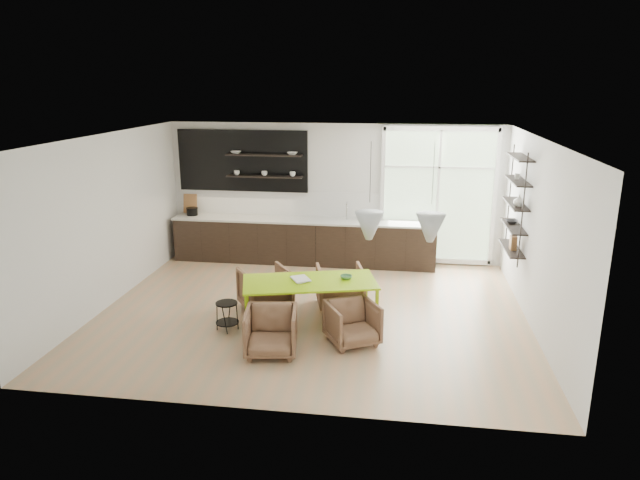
{
  "coord_description": "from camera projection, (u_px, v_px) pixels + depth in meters",
  "views": [
    {
      "loc": [
        1.4,
        -8.76,
        3.74
      ],
      "look_at": [
        0.05,
        0.6,
        1.09
      ],
      "focal_mm": 32.0,
      "sensor_mm": 36.0,
      "label": 1
    }
  ],
  "objects": [
    {
      "name": "armchair_front_left",
      "position": [
        271.0,
        331.0,
        8.02
      ],
      "size": [
        0.81,
        0.83,
        0.67
      ],
      "primitive_type": "imported",
      "rotation": [
        0.0,
        0.0,
        0.14
      ],
      "color": "brown",
      "rests_on": "ground"
    },
    {
      "name": "dining_table",
      "position": [
        310.0,
        284.0,
        8.83
      ],
      "size": [
        2.22,
        1.42,
        0.75
      ],
      "rotation": [
        0.0,
        0.0,
        0.26
      ],
      "color": "#93CC09",
      "rests_on": "ground"
    },
    {
      "name": "right_shelving",
      "position": [
        516.0,
        207.0,
        9.76
      ],
      "size": [
        0.26,
        1.22,
        1.9
      ],
      "color": "black",
      "rests_on": "ground"
    },
    {
      "name": "wire_stool",
      "position": [
        227.0,
        312.0,
        8.79
      ],
      "size": [
        0.36,
        0.36,
        0.45
      ],
      "rotation": [
        0.0,
        0.0,
        0.08
      ],
      "color": "black",
      "rests_on": "ground"
    },
    {
      "name": "armchair_back_right",
      "position": [
        340.0,
        287.0,
        9.69
      ],
      "size": [
        0.93,
        0.95,
        0.71
      ],
      "primitive_type": "imported",
      "rotation": [
        0.0,
        0.0,
        3.39
      ],
      "color": "brown",
      "rests_on": "ground"
    },
    {
      "name": "table_bowl",
      "position": [
        346.0,
        277.0,
        8.91
      ],
      "size": [
        0.25,
        0.25,
        0.06
      ],
      "primitive_type": "imported",
      "rotation": [
        0.0,
        0.0,
        0.58
      ],
      "color": "#528E5A",
      "rests_on": "dining_table"
    },
    {
      "name": "kitchen_run",
      "position": [
        299.0,
        235.0,
        12.05
      ],
      "size": [
        5.54,
        0.69,
        2.75
      ],
      "color": "black",
      "rests_on": "ground"
    },
    {
      "name": "armchair_back_left",
      "position": [
        265.0,
        289.0,
        9.6
      ],
      "size": [
        1.08,
        1.08,
        0.72
      ],
      "primitive_type": "imported",
      "rotation": [
        0.0,
        0.0,
        3.74
      ],
      "color": "brown",
      "rests_on": "ground"
    },
    {
      "name": "table_book",
      "position": [
        293.0,
        280.0,
        8.81
      ],
      "size": [
        0.38,
        0.41,
        0.03
      ],
      "primitive_type": "imported",
      "rotation": [
        0.0,
        0.0,
        0.53
      ],
      "color": "white",
      "rests_on": "dining_table"
    },
    {
      "name": "room",
      "position": [
        354.0,
        213.0,
        10.13
      ],
      "size": [
        7.02,
        6.01,
        2.91
      ],
      "color": "tan",
      "rests_on": "ground"
    },
    {
      "name": "armchair_front_right",
      "position": [
        352.0,
        323.0,
        8.34
      ],
      "size": [
        0.94,
        0.94,
        0.64
      ],
      "primitive_type": "imported",
      "rotation": [
        0.0,
        0.0,
        0.51
      ],
      "color": "brown",
      "rests_on": "ground"
    }
  ]
}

